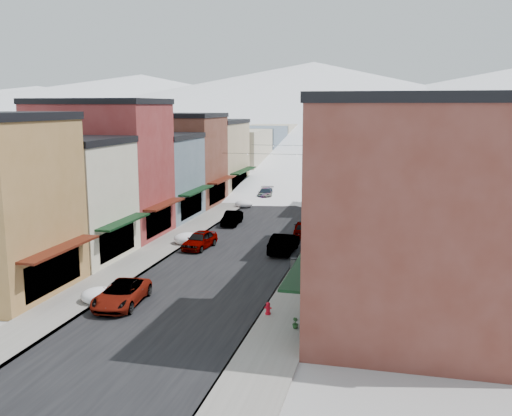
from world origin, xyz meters
The scene contains 39 objects.
ground centered at (0.00, 0.00, 0.00)m, with size 600.00×600.00×0.00m, color gray.
road centered at (0.00, 60.00, 0.01)m, with size 10.00×160.00×0.01m, color black.
sidewalk_left centered at (-6.60, 60.00, 0.07)m, with size 3.20×160.00×0.15m, color gray.
sidewalk_right centered at (6.60, 60.00, 0.07)m, with size 3.20×160.00×0.15m, color gray.
curb_left centered at (-5.05, 60.00, 0.07)m, with size 0.10×160.00×0.15m, color slate.
curb_right centered at (5.05, 60.00, 0.07)m, with size 0.10×160.00×0.15m, color slate.
bldg_l_cream centered at (-13.19, 12.50, 4.76)m, with size 11.30×8.20×9.50m.
bldg_l_brick_near centered at (-13.69, 20.50, 6.26)m, with size 12.30×8.20×12.50m.
bldg_l_grayblue centered at (-13.19, 29.00, 4.51)m, with size 11.30×9.20×9.00m.
bldg_l_brick_far centered at (-14.19, 38.00, 5.51)m, with size 13.30×9.20×11.00m.
bldg_l_tan centered at (-13.19, 48.00, 5.01)m, with size 11.30×11.20×10.00m.
bldg_r_brick_near centered at (13.69, 3.00, 6.26)m, with size 12.30×9.20×12.50m.
bldg_r_green centered at (13.19, 12.00, 4.76)m, with size 11.30×9.20×9.50m.
bldg_r_blue centered at (13.19, 21.00, 5.26)m, with size 11.30×9.20×10.50m.
bldg_r_cream centered at (13.69, 30.00, 4.51)m, with size 12.30×9.20×9.00m.
bldg_r_brick_far centered at (14.19, 39.00, 5.76)m, with size 13.30×9.20×11.50m.
bldg_r_tan centered at (13.19, 49.00, 4.76)m, with size 11.30×11.20×9.50m.
distant_blocks centered at (0.00, 83.00, 4.00)m, with size 34.00×55.00×8.00m.
mountain_ridge centered at (-19.47, 277.18, 14.36)m, with size 670.00×340.00×34.00m.
overhead_cables centered at (0.00, 47.50, 6.20)m, with size 16.40×15.04×0.04m.
car_white_suv centered at (-3.50, 3.70, 0.71)m, with size 2.36×5.12×1.42m, color silver.
car_silver_sedan centered at (-3.50, 17.98, 0.74)m, with size 1.75×4.35×1.48m, color gray.
car_dark_hatch centered at (-3.50, 27.86, 0.69)m, with size 1.45×4.17×1.37m, color black.
car_silver_wagon centered at (-3.80, 44.71, 0.69)m, with size 1.93×4.76×1.38m, color gray.
car_green_sedan centered at (3.66, 18.30, 0.80)m, with size 1.69×4.84×1.59m, color black.
car_gray_suv centered at (4.30, 24.49, 0.75)m, with size 1.76×4.38×1.49m, color #999CA1.
car_black_sedan centered at (3.50, 40.74, 0.70)m, with size 1.96×4.83×1.40m, color black.
car_lane_silver centered at (-2.19, 58.00, 0.75)m, with size 1.76×4.38×1.49m, color #9CA0A4.
car_lane_white centered at (0.60, 71.21, 0.78)m, with size 2.60×5.65×1.57m, color silver.
fire_hydrant centered at (5.50, 3.91, 0.48)m, with size 0.42×0.32×0.73m.
parking_sign centered at (5.92, 13.41, 1.59)m, with size 0.10×0.33×2.46m.
trash_can centered at (5.38, 13.11, 0.59)m, with size 0.50×0.50×0.85m.
streetlamp_near centered at (5.66, 19.03, 2.61)m, with size 0.32×0.32×3.90m.
streetlamp_far centered at (6.03, 55.00, 3.09)m, with size 0.39×0.39×4.67m.
planter_near centered at (7.10, 8.83, 0.48)m, with size 0.59×0.51×0.65m, color #426F31.
planter_far centered at (7.37, 2.23, 0.44)m, with size 0.32×0.32×0.58m, color #285929.
snow_pile_near centered at (-4.88, 3.72, 0.48)m, with size 2.36×2.65×1.00m.
snow_pile_mid centered at (-4.80, 18.94, 0.52)m, with size 2.56×2.78×1.08m.
snow_pile_far centered at (-4.88, 37.82, 0.43)m, with size 2.13×2.51×0.90m.
Camera 1 is at (12.13, -26.31, 11.90)m, focal length 40.00 mm.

